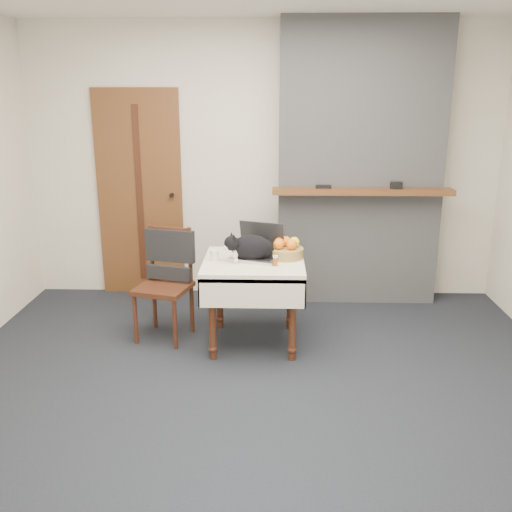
{
  "coord_description": "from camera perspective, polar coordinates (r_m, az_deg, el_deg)",
  "views": [
    {
      "loc": [
        0.09,
        -3.49,
        1.96
      ],
      "look_at": [
        -0.03,
        0.71,
        0.75
      ],
      "focal_mm": 40.0,
      "sensor_mm": 36.0,
      "label": 1
    }
  ],
  "objects": [
    {
      "name": "cat",
      "position": [
        4.4,
        -0.35,
        0.81
      ],
      "size": [
        0.49,
        0.28,
        0.23
      ],
      "rotation": [
        0.0,
        0.0,
        0.33
      ],
      "color": "black",
      "rests_on": "side_table"
    },
    {
      "name": "pill_bottle",
      "position": [
        4.28,
        1.95,
        -0.46
      ],
      "size": [
        0.04,
        0.04,
        0.08
      ],
      "color": "#964112",
      "rests_on": "side_table"
    },
    {
      "name": "laptop",
      "position": [
        4.49,
        0.2,
        0.69
      ],
      "size": [
        0.45,
        0.42,
        0.27
      ],
      "rotation": [
        0.0,
        0.0,
        -0.34
      ],
      "color": "#B7B7BC",
      "rests_on": "side_table"
    },
    {
      "name": "side_table",
      "position": [
        4.47,
        -0.23,
        -1.78
      ],
      "size": [
        0.78,
        0.78,
        0.7
      ],
      "color": "#3E2110",
      "rests_on": "ground"
    },
    {
      "name": "cream_jar",
      "position": [
        4.43,
        -4.17,
        0.07
      ],
      "size": [
        0.07,
        0.07,
        0.08
      ],
      "primitive_type": "cylinder",
      "color": "silver",
      "rests_on": "side_table"
    },
    {
      "name": "chair",
      "position": [
        4.71,
        -8.88,
        -1.14
      ],
      "size": [
        0.5,
        0.49,
        0.91
      ],
      "rotation": [
        0.0,
        0.0,
        -0.26
      ],
      "color": "#3E2110",
      "rests_on": "ground"
    },
    {
      "name": "room_shell",
      "position": [
        3.96,
        0.33,
        13.25
      ],
      "size": [
        4.52,
        4.01,
        2.61
      ],
      "color": "beige",
      "rests_on": "ground"
    },
    {
      "name": "ground",
      "position": [
        4.01,
        0.13,
        -13.21
      ],
      "size": [
        4.5,
        4.5,
        0.0
      ],
      "primitive_type": "plane",
      "color": "black",
      "rests_on": "ground"
    },
    {
      "name": "desk_clutter",
      "position": [
        4.51,
        2.46,
        -0.1
      ],
      "size": [
        0.15,
        0.08,
        0.01
      ],
      "primitive_type": "cube",
      "rotation": [
        0.0,
        0.0,
        0.42
      ],
      "color": "black",
      "rests_on": "side_table"
    },
    {
      "name": "fruit_basket",
      "position": [
        4.49,
        3.0,
        0.64
      ],
      "size": [
        0.28,
        0.28,
        0.16
      ],
      "color": "olive",
      "rests_on": "side_table"
    },
    {
      "name": "chimney",
      "position": [
        5.44,
        10.32,
        8.85
      ],
      "size": [
        1.62,
        0.48,
        2.6
      ],
      "color": "gray",
      "rests_on": "ground"
    },
    {
      "name": "door",
      "position": [
        5.7,
        -11.53,
        6.08
      ],
      "size": [
        0.82,
        0.1,
        2.0
      ],
      "color": "brown",
      "rests_on": "ground"
    }
  ]
}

